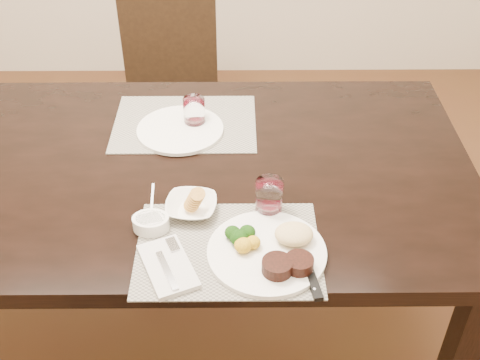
{
  "coord_description": "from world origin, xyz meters",
  "views": [
    {
      "loc": [
        0.29,
        -1.43,
        1.82
      ],
      "look_at": [
        0.3,
        -0.16,
        0.82
      ],
      "focal_mm": 45.0,
      "sensor_mm": 36.0,
      "label": 1
    }
  ],
  "objects_px": {
    "dinner_plate": "(273,250)",
    "cracker_bowl": "(191,206)",
    "steak_knife": "(312,273)",
    "far_plate": "(180,130)",
    "wine_glass_near": "(269,198)",
    "chair_far": "(170,83)"
  },
  "relations": [
    {
      "from": "cracker_bowl",
      "to": "far_plate",
      "type": "height_order",
      "value": "cracker_bowl"
    },
    {
      "from": "wine_glass_near",
      "to": "chair_far",
      "type": "bearing_deg",
      "value": 108.35
    },
    {
      "from": "dinner_plate",
      "to": "steak_knife",
      "type": "distance_m",
      "value": 0.11
    },
    {
      "from": "cracker_bowl",
      "to": "wine_glass_near",
      "type": "distance_m",
      "value": 0.21
    },
    {
      "from": "cracker_bowl",
      "to": "steak_knife",
      "type": "bearing_deg",
      "value": -37.79
    },
    {
      "from": "chair_far",
      "to": "far_plate",
      "type": "height_order",
      "value": "chair_far"
    },
    {
      "from": "dinner_plate",
      "to": "cracker_bowl",
      "type": "xyz_separation_m",
      "value": [
        -0.21,
        0.17,
        0.0
      ]
    },
    {
      "from": "dinner_plate",
      "to": "far_plate",
      "type": "distance_m",
      "value": 0.61
    },
    {
      "from": "dinner_plate",
      "to": "cracker_bowl",
      "type": "distance_m",
      "value": 0.27
    },
    {
      "from": "chair_far",
      "to": "steak_knife",
      "type": "bearing_deg",
      "value": -71.08
    },
    {
      "from": "chair_far",
      "to": "steak_knife",
      "type": "distance_m",
      "value": 1.48
    },
    {
      "from": "steak_knife",
      "to": "far_plate",
      "type": "relative_size",
      "value": 0.92
    },
    {
      "from": "steak_knife",
      "to": "wine_glass_near",
      "type": "distance_m",
      "value": 0.25
    },
    {
      "from": "wine_glass_near",
      "to": "far_plate",
      "type": "bearing_deg",
      "value": 124.34
    },
    {
      "from": "steak_knife",
      "to": "cracker_bowl",
      "type": "height_order",
      "value": "cracker_bowl"
    },
    {
      "from": "chair_far",
      "to": "dinner_plate",
      "type": "height_order",
      "value": "chair_far"
    },
    {
      "from": "steak_knife",
      "to": "wine_glass_near",
      "type": "relative_size",
      "value": 2.55
    },
    {
      "from": "dinner_plate",
      "to": "far_plate",
      "type": "relative_size",
      "value": 1.07
    },
    {
      "from": "cracker_bowl",
      "to": "far_plate",
      "type": "xyz_separation_m",
      "value": [
        -0.06,
        0.39,
        -0.01
      ]
    },
    {
      "from": "cracker_bowl",
      "to": "wine_glass_near",
      "type": "bearing_deg",
      "value": 0.0
    },
    {
      "from": "dinner_plate",
      "to": "cracker_bowl",
      "type": "height_order",
      "value": "cracker_bowl"
    },
    {
      "from": "chair_far",
      "to": "dinner_plate",
      "type": "bearing_deg",
      "value": -73.75
    }
  ]
}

